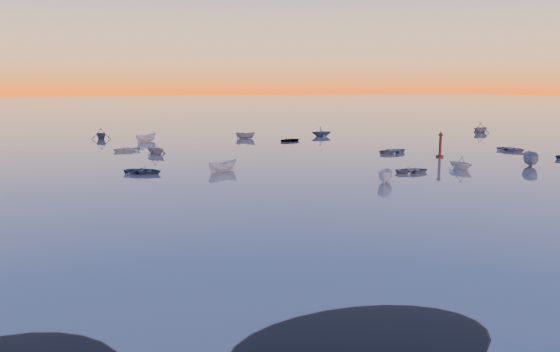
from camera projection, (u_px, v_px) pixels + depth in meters
name	position (u px, v px, depth m)	size (l,w,h in m)	color
ground	(183.00, 128.00, 115.86)	(600.00, 600.00, 0.00)	slate
moored_fleet	(235.00, 155.00, 71.88)	(124.00, 58.00, 1.20)	silver
boat_near_left	(143.00, 174.00, 57.35)	(3.96, 1.65, 0.99)	#31445F
boat_near_center	(223.00, 171.00, 59.00)	(3.47, 1.47, 1.20)	silver
boat_near_right	(460.00, 169.00, 60.32)	(3.33, 1.50, 1.16)	silver
channel_marker	(440.00, 147.00, 70.01)	(0.96, 0.96, 3.42)	#44160E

